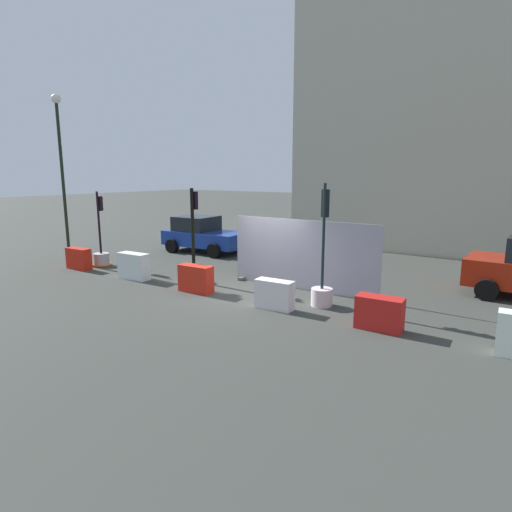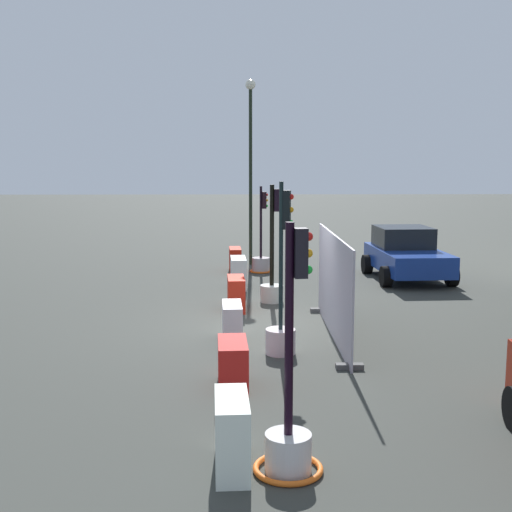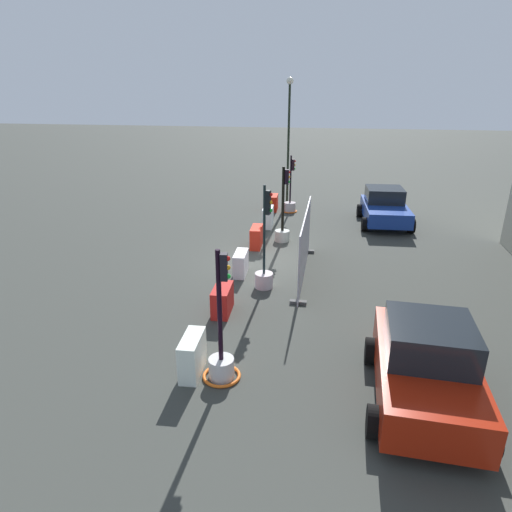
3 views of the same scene
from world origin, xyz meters
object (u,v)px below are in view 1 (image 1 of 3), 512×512
(construction_barrier_0, at_px, (79,259))
(construction_barrier_4, at_px, (379,313))
(traffic_light_0, at_px, (101,254))
(construction_barrier_1, at_px, (134,266))
(car_blue_estate, at_px, (204,235))
(traffic_light_1, at_px, (194,262))
(construction_barrier_3, at_px, (275,295))
(construction_barrier_2, at_px, (196,279))
(traffic_light_2, at_px, (322,282))
(street_lamp_post, at_px, (61,156))

(construction_barrier_0, relative_size, construction_barrier_4, 0.98)
(traffic_light_0, bearing_deg, construction_barrier_1, -14.99)
(traffic_light_0, xyz_separation_m, construction_barrier_0, (-0.17, -0.88, -0.04))
(car_blue_estate, bearing_deg, construction_barrier_1, -74.72)
(traffic_light_1, height_order, construction_barrier_3, traffic_light_1)
(construction_barrier_2, distance_m, construction_barrier_4, 5.67)
(construction_barrier_4, bearing_deg, traffic_light_2, 154.37)
(traffic_light_1, height_order, construction_barrier_0, traffic_light_1)
(traffic_light_0, distance_m, construction_barrier_1, 2.88)
(traffic_light_0, distance_m, construction_barrier_4, 11.35)
(traffic_light_1, bearing_deg, construction_barrier_1, -154.89)
(traffic_light_1, distance_m, construction_barrier_4, 6.67)
(construction_barrier_1, bearing_deg, construction_barrier_3, -0.85)
(street_lamp_post, bearing_deg, construction_barrier_4, -1.94)
(traffic_light_1, height_order, traffic_light_2, traffic_light_2)
(construction_barrier_0, xyz_separation_m, street_lamp_post, (-1.47, 0.54, 3.82))
(construction_barrier_1, xyz_separation_m, street_lamp_post, (-4.43, 0.41, 3.77))
(construction_barrier_1, height_order, construction_barrier_3, construction_barrier_1)
(traffic_light_2, bearing_deg, traffic_light_0, -179.18)
(car_blue_estate, bearing_deg, traffic_light_2, -28.77)
(traffic_light_0, bearing_deg, traffic_light_1, 2.02)
(traffic_light_1, height_order, construction_barrier_1, traffic_light_1)
(traffic_light_1, distance_m, car_blue_estate, 5.58)
(construction_barrier_0, bearing_deg, street_lamp_post, 159.77)
(construction_barrier_3, xyz_separation_m, car_blue_estate, (-7.18, 5.42, 0.40))
(traffic_light_2, bearing_deg, traffic_light_1, 179.62)
(traffic_light_2, relative_size, construction_barrier_2, 3.00)
(construction_barrier_4, relative_size, street_lamp_post, 0.17)
(traffic_light_0, relative_size, construction_barrier_4, 2.66)
(traffic_light_2, height_order, construction_barrier_1, traffic_light_2)
(construction_barrier_1, distance_m, construction_barrier_2, 2.87)
(construction_barrier_4, bearing_deg, car_blue_estate, 151.81)
(construction_barrier_2, distance_m, street_lamp_post, 8.25)
(street_lamp_post, bearing_deg, traffic_light_2, 2.42)
(construction_barrier_1, relative_size, construction_barrier_3, 1.11)
(construction_barrier_3, bearing_deg, traffic_light_0, 174.42)
(traffic_light_0, bearing_deg, construction_barrier_0, -101.12)
(construction_barrier_2, bearing_deg, traffic_light_2, 13.60)
(construction_barrier_3, bearing_deg, construction_barrier_0, -179.70)
(construction_barrier_0, relative_size, construction_barrier_2, 0.96)
(traffic_light_2, xyz_separation_m, construction_barrier_4, (1.89, -0.91, -0.26))
(construction_barrier_0, height_order, construction_barrier_3, construction_barrier_0)
(traffic_light_1, relative_size, construction_barrier_2, 2.80)
(construction_barrier_3, bearing_deg, construction_barrier_2, 178.97)
(traffic_light_1, bearing_deg, construction_barrier_2, -45.51)
(car_blue_estate, bearing_deg, construction_barrier_2, -51.10)
(construction_barrier_3, distance_m, street_lamp_post, 10.86)
(traffic_light_2, xyz_separation_m, construction_barrier_3, (-0.93, -0.97, -0.26))
(traffic_light_0, relative_size, construction_barrier_3, 2.73)
(traffic_light_0, relative_size, construction_barrier_1, 2.46)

